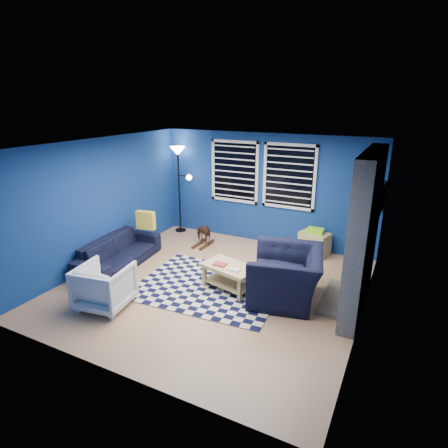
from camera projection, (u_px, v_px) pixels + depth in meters
name	position (u px, v px, depth m)	size (l,w,h in m)	color
floor	(213.00, 286.00, 6.71)	(5.00, 5.00, 0.00)	tan
ceiling	(212.00, 145.00, 5.91)	(5.00, 5.00, 0.00)	white
wall_back	(265.00, 190.00, 8.42)	(5.00, 5.00, 0.00)	navy
wall_left	(101.00, 203.00, 7.37)	(5.00, 5.00, 0.00)	navy
wall_right	(369.00, 245.00, 5.24)	(5.00, 5.00, 0.00)	navy
fireplace	(363.00, 236.00, 5.74)	(0.65, 2.00, 2.50)	gray
window_left	(235.00, 172.00, 8.60)	(1.17, 0.06, 1.42)	black
window_right	(289.00, 177.00, 8.05)	(1.17, 0.06, 1.42)	black
tv	(380.00, 201.00, 6.91)	(0.07, 1.00, 0.58)	black
rug	(210.00, 286.00, 6.71)	(2.50, 2.00, 0.02)	black
sofa	(119.00, 252.00, 7.46)	(0.78, 2.00, 0.58)	black
armchair_big	(286.00, 275.00, 6.19)	(1.14, 1.30, 0.85)	black
armchair_bent	(105.00, 286.00, 5.96)	(0.77, 0.79, 0.72)	gray
rocking_horse	(203.00, 233.00, 8.48)	(0.56, 0.25, 0.47)	#422615
coffee_table	(229.00, 272.00, 6.51)	(1.06, 0.76, 0.47)	tan
cabinet	(314.00, 243.00, 7.99)	(0.69, 0.55, 0.59)	tan
floor_lamp	(179.00, 163.00, 8.96)	(0.58, 0.35, 2.11)	black
throw_pillow	(146.00, 220.00, 7.84)	(0.40, 0.12, 0.38)	gold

